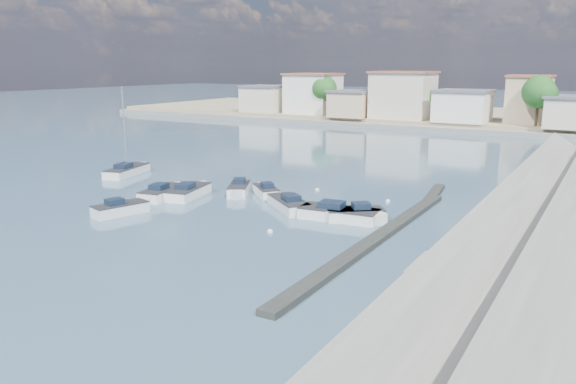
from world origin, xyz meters
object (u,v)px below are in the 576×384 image
object	(u,v)px
motorboat_a	(190,192)
motorboat_d	(352,215)
motorboat_b	(123,209)
motorboat_c	(288,204)
motorboat_h	(343,215)
sailboat	(129,170)
motorboat_e	(164,192)
motorboat_g	(239,190)
motorboat_f	(265,191)

from	to	relation	value
motorboat_a	motorboat_d	distance (m)	14.98
motorboat_b	motorboat_a	bearing A→B (deg)	86.08
motorboat_c	motorboat_d	xyz separation A→B (m)	(5.65, -0.43, -0.00)
motorboat_h	sailboat	distance (m)	26.51
motorboat_a	motorboat_d	bearing A→B (deg)	0.55
motorboat_b	motorboat_e	world-z (taller)	same
motorboat_d	motorboat_e	bearing A→B (deg)	-174.97
motorboat_b	motorboat_e	bearing A→B (deg)	102.12
motorboat_a	motorboat_c	distance (m)	9.35
sailboat	motorboat_d	bearing A→B (deg)	-8.76
motorboat_d	sailboat	xyz separation A→B (m)	(-26.68, 4.11, 0.04)
motorboat_b	motorboat_g	world-z (taller)	same
motorboat_a	motorboat_c	xyz separation A→B (m)	(9.34, 0.57, 0.00)
motorboat_b	motorboat_e	distance (m)	5.88
motorboat_a	motorboat_e	bearing A→B (deg)	-142.35
motorboat_d	sailboat	bearing A→B (deg)	171.24
motorboat_e	motorboat_g	distance (m)	6.32
motorboat_e	sailboat	bearing A→B (deg)	150.78
motorboat_e	motorboat_f	world-z (taller)	same
motorboat_e	motorboat_f	distance (m)	8.59
motorboat_b	motorboat_f	world-z (taller)	same
motorboat_a	motorboat_e	world-z (taller)	same
motorboat_b	motorboat_d	xyz separation A→B (m)	(15.47, 7.22, -0.00)
motorboat_f	motorboat_g	bearing A→B (deg)	-164.03
motorboat_b	motorboat_g	bearing A→B (deg)	69.68
motorboat_c	motorboat_f	distance (m)	4.78
motorboat_a	motorboat_c	size ratio (longest dim) A/B	1.15
motorboat_b	sailboat	bearing A→B (deg)	134.71
motorboat_c	motorboat_h	xyz separation A→B (m)	(5.10, -0.71, -0.00)
motorboat_g	motorboat_b	bearing A→B (deg)	-110.32
motorboat_d	motorboat_f	bearing A→B (deg)	161.19
motorboat_f	motorboat_h	size ratio (longest dim) A/B	0.57
motorboat_b	motorboat_g	size ratio (longest dim) A/B	1.03
motorboat_c	sailboat	bearing A→B (deg)	170.07
motorboat_g	motorboat_h	bearing A→B (deg)	-14.20
motorboat_d	motorboat_e	xyz separation A→B (m)	(-16.70, -1.47, 0.00)
motorboat_c	motorboat_g	bearing A→B (deg)	160.91
motorboat_a	motorboat_g	bearing A→B (deg)	40.85
motorboat_a	motorboat_h	size ratio (longest dim) A/B	0.88
motorboat_a	motorboat_b	xyz separation A→B (m)	(-0.49, -7.08, -0.00)
motorboat_c	sailboat	world-z (taller)	sailboat
motorboat_f	motorboat_h	world-z (taller)	same
motorboat_f	motorboat_e	bearing A→B (deg)	-146.77
motorboat_a	sailboat	bearing A→B (deg)	160.02
motorboat_e	motorboat_f	xyz separation A→B (m)	(7.19, 4.71, -0.00)
sailboat	motorboat_g	bearing A→B (deg)	-5.92
motorboat_b	motorboat_e	size ratio (longest dim) A/B	0.83
sailboat	motorboat_h	bearing A→B (deg)	-9.55
motorboat_f	sailboat	bearing A→B (deg)	177.09
motorboat_b	motorboat_c	world-z (taller)	same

